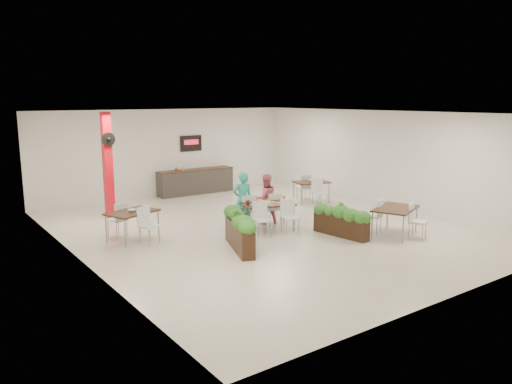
{
  "coord_description": "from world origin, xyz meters",
  "views": [
    {
      "loc": [
        -8.06,
        -10.93,
        3.6
      ],
      "look_at": [
        -0.34,
        -0.17,
        1.1
      ],
      "focal_mm": 35.0,
      "sensor_mm": 36.0,
      "label": 1
    }
  ],
  "objects_px": {
    "side_table_c": "(395,212)",
    "diner_man": "(243,200)",
    "planter_left": "(239,228)",
    "side_table_a": "(132,216)",
    "planter_right": "(341,218)",
    "side_table_b": "(311,185)",
    "diner_woman": "(265,199)",
    "red_column": "(108,164)",
    "main_table": "(268,207)",
    "service_counter": "(196,181)"
  },
  "relations": [
    {
      "from": "planter_right",
      "to": "side_table_b",
      "type": "distance_m",
      "value": 4.31
    },
    {
      "from": "planter_left",
      "to": "side_table_c",
      "type": "bearing_deg",
      "value": -18.86
    },
    {
      "from": "main_table",
      "to": "side_table_c",
      "type": "xyz_separation_m",
      "value": [
        2.41,
        -2.41,
        0.0
      ]
    },
    {
      "from": "red_column",
      "to": "service_counter",
      "type": "xyz_separation_m",
      "value": [
        4.0,
        1.86,
        -1.15
      ]
    },
    {
      "from": "planter_right",
      "to": "side_table_c",
      "type": "relative_size",
      "value": 1.05
    },
    {
      "from": "planter_right",
      "to": "diner_woman",
      "type": "bearing_deg",
      "value": 108.78
    },
    {
      "from": "planter_right",
      "to": "red_column",
      "type": "bearing_deg",
      "value": 126.65
    },
    {
      "from": "planter_left",
      "to": "planter_right",
      "type": "xyz_separation_m",
      "value": [
        2.82,
        -0.6,
        -0.03
      ]
    },
    {
      "from": "side_table_a",
      "to": "side_table_c",
      "type": "bearing_deg",
      "value": -51.96
    },
    {
      "from": "main_table",
      "to": "diner_woman",
      "type": "xyz_separation_m",
      "value": [
        0.41,
        0.65,
        0.09
      ]
    },
    {
      "from": "planter_left",
      "to": "side_table_a",
      "type": "height_order",
      "value": "planter_left"
    },
    {
      "from": "red_column",
      "to": "planter_right",
      "type": "bearing_deg",
      "value": -53.35
    },
    {
      "from": "red_column",
      "to": "diner_man",
      "type": "height_order",
      "value": "red_column"
    },
    {
      "from": "service_counter",
      "to": "planter_right",
      "type": "distance_m",
      "value": 7.52
    },
    {
      "from": "diner_woman",
      "to": "side_table_b",
      "type": "bearing_deg",
      "value": -140.43
    },
    {
      "from": "main_table",
      "to": "diner_woman",
      "type": "bearing_deg",
      "value": 57.8
    },
    {
      "from": "planter_left",
      "to": "service_counter",
      "type": "bearing_deg",
      "value": 69.29
    },
    {
      "from": "service_counter",
      "to": "side_table_b",
      "type": "bearing_deg",
      "value": -57.43
    },
    {
      "from": "diner_man",
      "to": "side_table_b",
      "type": "relative_size",
      "value": 0.94
    },
    {
      "from": "diner_woman",
      "to": "side_table_c",
      "type": "bearing_deg",
      "value": 138.07
    },
    {
      "from": "diner_woman",
      "to": "side_table_c",
      "type": "distance_m",
      "value": 3.66
    },
    {
      "from": "diner_man",
      "to": "planter_left",
      "type": "relative_size",
      "value": 0.83
    },
    {
      "from": "service_counter",
      "to": "planter_right",
      "type": "xyz_separation_m",
      "value": [
        0.2,
        -7.51,
        -0.01
      ]
    },
    {
      "from": "red_column",
      "to": "service_counter",
      "type": "bearing_deg",
      "value": 25.0
    },
    {
      "from": "diner_man",
      "to": "planter_right",
      "type": "distance_m",
      "value": 2.79
    },
    {
      "from": "red_column",
      "to": "main_table",
      "type": "relative_size",
      "value": 1.7
    },
    {
      "from": "side_table_b",
      "to": "side_table_c",
      "type": "relative_size",
      "value": 1.01
    },
    {
      "from": "side_table_c",
      "to": "red_column",
      "type": "bearing_deg",
      "value": 108.02
    },
    {
      "from": "side_table_c",
      "to": "planter_right",
      "type": "bearing_deg",
      "value": 125.45
    },
    {
      "from": "service_counter",
      "to": "diner_man",
      "type": "relative_size",
      "value": 1.91
    },
    {
      "from": "red_column",
      "to": "service_counter",
      "type": "relative_size",
      "value": 1.07
    },
    {
      "from": "red_column",
      "to": "side_table_a",
      "type": "xyz_separation_m",
      "value": [
        -0.39,
        -2.78,
        -1.01
      ]
    },
    {
      "from": "planter_left",
      "to": "side_table_c",
      "type": "relative_size",
      "value": 1.14
    },
    {
      "from": "red_column",
      "to": "side_table_a",
      "type": "distance_m",
      "value": 2.98
    },
    {
      "from": "service_counter",
      "to": "side_table_c",
      "type": "bearing_deg",
      "value": -80.22
    },
    {
      "from": "service_counter",
      "to": "side_table_c",
      "type": "relative_size",
      "value": 1.81
    },
    {
      "from": "side_table_b",
      "to": "planter_left",
      "type": "bearing_deg",
      "value": -134.72
    },
    {
      "from": "red_column",
      "to": "side_table_c",
      "type": "bearing_deg",
      "value": -49.81
    },
    {
      "from": "diner_man",
      "to": "service_counter",
      "type": "bearing_deg",
      "value": -89.82
    },
    {
      "from": "red_column",
      "to": "service_counter",
      "type": "distance_m",
      "value": 4.56
    },
    {
      "from": "red_column",
      "to": "planter_left",
      "type": "distance_m",
      "value": 5.35
    },
    {
      "from": "diner_woman",
      "to": "side_table_a",
      "type": "xyz_separation_m",
      "value": [
        -3.82,
        0.59,
        -0.09
      ]
    },
    {
      "from": "planter_left",
      "to": "side_table_a",
      "type": "bearing_deg",
      "value": 128.12
    },
    {
      "from": "side_table_c",
      "to": "diner_man",
      "type": "bearing_deg",
      "value": 110.28
    },
    {
      "from": "planter_right",
      "to": "side_table_c",
      "type": "height_order",
      "value": "side_table_c"
    },
    {
      "from": "main_table",
      "to": "planter_left",
      "type": "xyz_separation_m",
      "value": [
        -1.63,
        -1.03,
        -0.12
      ]
    },
    {
      "from": "side_table_c",
      "to": "main_table",
      "type": "bearing_deg",
      "value": 112.85
    },
    {
      "from": "service_counter",
      "to": "main_table",
      "type": "height_order",
      "value": "service_counter"
    },
    {
      "from": "red_column",
      "to": "side_table_c",
      "type": "xyz_separation_m",
      "value": [
        5.43,
        -6.43,
        -1.0
      ]
    },
    {
      "from": "service_counter",
      "to": "diner_woman",
      "type": "relative_size",
      "value": 2.07
    }
  ]
}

